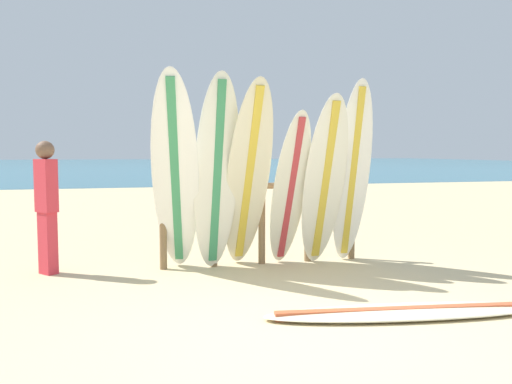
% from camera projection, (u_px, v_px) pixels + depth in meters
% --- Properties ---
extents(ground_plane, '(120.00, 120.00, 0.00)m').
position_uv_depth(ground_plane, '(313.00, 340.00, 4.08)').
color(ground_plane, '#D3BC8C').
extents(ocean_water, '(120.00, 80.00, 0.01)m').
position_uv_depth(ocean_water, '(132.00, 164.00, 60.00)').
color(ocean_water, teal).
rests_on(ocean_water, ground).
extents(surfboard_rack, '(2.66, 0.09, 1.18)m').
position_uv_depth(surfboard_rack, '(262.00, 211.00, 6.79)').
color(surfboard_rack, olive).
rests_on(surfboard_rack, ground).
extents(surfboard_leaning_far_left, '(0.75, 1.19, 2.40)m').
position_uv_depth(surfboard_leaning_far_left, '(175.00, 175.00, 6.15)').
color(surfboard_leaning_far_left, white).
rests_on(surfboard_leaning_far_left, ground).
extents(surfboard_leaning_left, '(0.61, 0.64, 2.41)m').
position_uv_depth(surfboard_leaning_left, '(217.00, 174.00, 6.31)').
color(surfboard_leaning_left, white).
rests_on(surfboard_leaning_left, ground).
extents(surfboard_leaning_center_left, '(0.62, 1.05, 2.34)m').
position_uv_depth(surfboard_leaning_center_left, '(248.00, 176.00, 6.41)').
color(surfboard_leaning_center_left, beige).
rests_on(surfboard_leaning_center_left, ground).
extents(surfboard_leaning_center, '(0.55, 0.80, 1.98)m').
position_uv_depth(surfboard_leaning_center, '(290.00, 190.00, 6.58)').
color(surfboard_leaning_center, silver).
rests_on(surfboard_leaning_center, ground).
extents(surfboard_leaning_center_right, '(0.60, 0.74, 2.19)m').
position_uv_depth(surfboard_leaning_center_right, '(325.00, 181.00, 6.61)').
color(surfboard_leaning_center_right, white).
rests_on(surfboard_leaning_center_right, ground).
extents(surfboard_leaning_right, '(0.53, 0.75, 2.38)m').
position_uv_depth(surfboard_leaning_right, '(352.00, 174.00, 6.74)').
color(surfboard_leaning_right, white).
rests_on(surfboard_leaning_right, ground).
extents(surfboard_lying_on_sand, '(2.66, 0.85, 0.08)m').
position_uv_depth(surfboard_lying_on_sand, '(407.00, 312.00, 4.68)').
color(surfboard_lying_on_sand, beige).
rests_on(surfboard_lying_on_sand, ground).
extents(beachgoer_standing, '(0.29, 0.30, 1.60)m').
position_uv_depth(beachgoer_standing, '(47.00, 201.00, 6.21)').
color(beachgoer_standing, '#D8333F').
rests_on(beachgoer_standing, ground).
extents(small_boat_offshore, '(1.03, 2.81, 0.71)m').
position_uv_depth(small_boat_offshore, '(217.00, 168.00, 37.84)').
color(small_boat_offshore, '#B22D28').
rests_on(small_boat_offshore, ocean_water).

